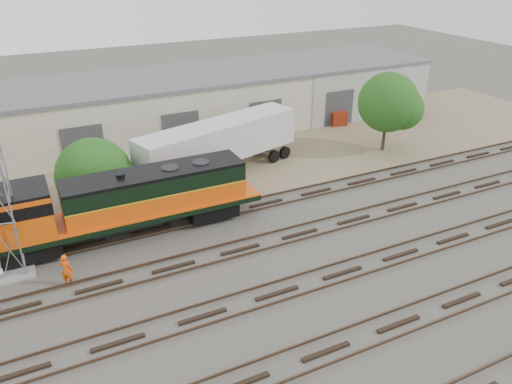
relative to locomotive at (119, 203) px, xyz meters
name	(u,v)px	position (x,y,z in m)	size (l,w,h in m)	color
ground	(251,264)	(5.75, -6.00, -2.31)	(140.00, 140.00, 0.00)	#47423A
dirt_strip	(170,167)	(5.75, 9.00, -2.30)	(80.00, 16.00, 0.02)	#726047
tracks	(277,293)	(5.75, -9.00, -2.24)	(80.00, 20.40, 0.28)	black
warehouse	(142,108)	(5.80, 16.98, 0.34)	(58.40, 10.40, 5.30)	beige
locomotive	(119,203)	(0.00, 0.00, 0.00)	(16.73, 2.93, 4.02)	black
worker	(66,270)	(-3.61, -3.46, -1.41)	(0.66, 0.43, 1.82)	#ED4F0D
semi_trailer	(223,141)	(9.15, 6.13, 0.29)	(13.67, 6.38, 4.14)	silver
dumpster_blue	(412,111)	(31.56, 10.22, -1.56)	(1.60, 1.50, 1.50)	navy
dumpster_red	(338,118)	(23.70, 11.94, -1.61)	(1.50, 1.40, 1.40)	maroon
tree_mid	(99,177)	(-0.32, 4.73, -0.23)	(5.27, 5.02, 5.02)	#382619
tree_east	(392,104)	(23.61, 4.38, 1.77)	(5.21, 4.96, 6.70)	#382619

